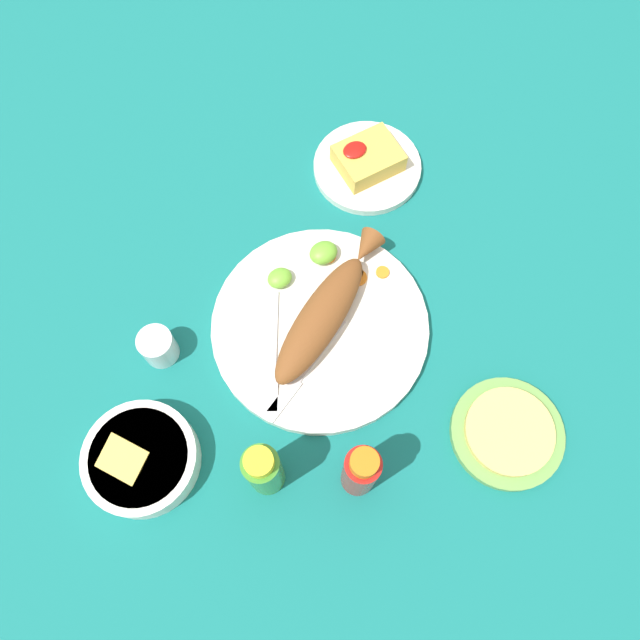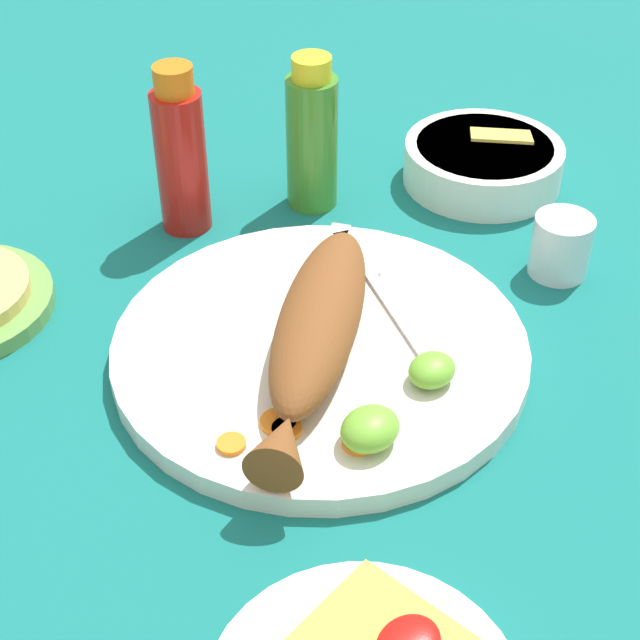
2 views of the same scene
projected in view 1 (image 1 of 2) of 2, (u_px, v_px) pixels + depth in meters
The scene contains 19 objects.
ground_plane at pixel (320, 329), 0.95m from camera, with size 4.00×4.00×0.00m, color #146B66.
main_plate at pixel (320, 327), 0.94m from camera, with size 0.33×0.33×0.02m, color silver.
fried_fish at pixel (326, 311), 0.92m from camera, with size 0.26×0.18×0.05m.
fork_near at pixel (301, 376), 0.90m from camera, with size 0.17×0.09×0.00m.
fork_far at pixel (273, 358), 0.91m from camera, with size 0.10×0.17×0.00m.
carrot_slice_near at pixel (383, 272), 0.96m from camera, with size 0.02×0.02×0.00m, color orange.
carrot_slice_mid at pixel (356, 273), 0.96m from camera, with size 0.02×0.02×0.00m, color orange.
carrot_slice_far at pixel (359, 278), 0.96m from camera, with size 0.03×0.03×0.00m, color orange.
carrot_slice_extra at pixel (328, 256), 0.97m from camera, with size 0.02×0.02×0.00m, color orange.
lime_wedge_main at pixel (323, 253), 0.96m from camera, with size 0.04×0.04×0.02m, color #6BB233.
lime_wedge_side at pixel (280, 278), 0.95m from camera, with size 0.04×0.03×0.02m, color #6BB233.
hot_sauce_bottle_red at pixel (361, 471), 0.80m from camera, with size 0.05×0.05×0.16m.
hot_sauce_bottle_green at pixel (264, 470), 0.80m from camera, with size 0.05×0.05×0.15m.
salt_cup at pixel (159, 347), 0.91m from camera, with size 0.05×0.05×0.05m.
side_plate_fries at pixel (367, 167), 1.05m from camera, with size 0.18×0.18×0.01m, color silver.
fries_pile at pixel (368, 158), 1.02m from camera, with size 0.10×0.08×0.04m.
guacamole_bowl at pixel (141, 459), 0.85m from camera, with size 0.16×0.16×0.05m.
tortilla_plate at pixel (507, 433), 0.88m from camera, with size 0.16×0.16×0.01m, color #6B9E4C.
tortilla_stack at pixel (510, 431), 0.87m from camera, with size 0.13×0.13×0.01m, color #E0C666.
Camera 1 is at (0.16, 0.29, 0.89)m, focal length 35.00 mm.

